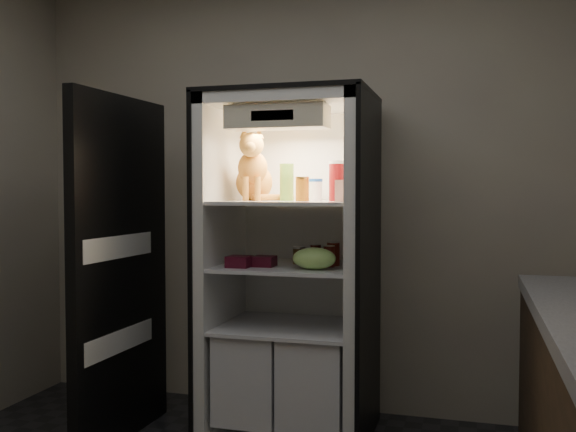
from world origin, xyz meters
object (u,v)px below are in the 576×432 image
tabby_cat (254,174)px  soda_can_a (316,254)px  salsa_jar (302,189)px  soda_can_c (329,256)px  soda_can_b (333,254)px  mayo_tub (315,190)px  condiment_jar (299,255)px  berry_box_left (239,262)px  cream_carton (342,191)px  refrigerator (292,290)px  parmesan_shaker (287,182)px  grape_bag (314,258)px  berry_box_right (264,261)px  pepper_jar (341,181)px

tabby_cat → soda_can_a: (0.35, 0.02, -0.45)m
salsa_jar → soda_can_c: 0.39m
soda_can_b → soda_can_c: size_ratio=1.13×
mayo_tub → condiment_jar: size_ratio=1.28×
berry_box_left → mayo_tub: bearing=46.7°
salsa_jar → berry_box_left: salsa_jar is taller
soda_can_c → cream_carton: bearing=-47.9°
mayo_tub → salsa_jar: 0.22m
refrigerator → parmesan_shaker: 0.60m
cream_carton → berry_box_left: size_ratio=0.92×
parmesan_shaker → mayo_tub: parmesan_shaker is taller
soda_can_c → grape_bag: size_ratio=0.50×
salsa_jar → berry_box_left: bearing=-157.7°
mayo_tub → berry_box_right: bearing=-127.3°
berry_box_left → refrigerator: bearing=45.9°
parmesan_shaker → soda_can_a: size_ratio=1.85×
parmesan_shaker → grape_bag: bearing=-43.5°
tabby_cat → soda_can_b: tabby_cat is taller
mayo_tub → cream_carton: mayo_tub is taller
parmesan_shaker → condiment_jar: bearing=16.9°
soda_can_b → condiment_jar: soda_can_b is taller
tabby_cat → pepper_jar: bearing=-16.3°
refrigerator → berry_box_left: size_ratio=15.69×
berry_box_right → condiment_jar: bearing=47.3°
soda_can_c → grape_bag: same height
soda_can_a → soda_can_c: bearing=-45.3°
parmesan_shaker → mayo_tub: 0.19m
parmesan_shaker → cream_carton: parmesan_shaker is taller
tabby_cat → grape_bag: 0.63m
cream_carton → berry_box_left: bearing=-175.0°
soda_can_a → grape_bag: 0.23m
refrigerator → cream_carton: 0.67m
salsa_jar → soda_can_a: salsa_jar is taller
refrigerator → parmesan_shaker: (-0.02, -0.02, 0.60)m
soda_can_b → parmesan_shaker: bearing=179.2°
tabby_cat → soda_can_b: 0.63m
salsa_jar → cream_carton: bearing=-19.0°
refrigerator → tabby_cat: (-0.22, -0.01, 0.65)m
cream_carton → grape_bag: size_ratio=0.49×
pepper_jar → grape_bag: pepper_jar is taller
parmesan_shaker → cream_carton: 0.38m
tabby_cat → pepper_jar: size_ratio=1.88×
soda_can_c → mayo_tub: bearing=122.6°
parmesan_shaker → grape_bag: size_ratio=0.90×
cream_carton → tabby_cat: bearing=161.8°
pepper_jar → grape_bag: 0.45m
tabby_cat → pepper_jar: (0.50, -0.02, -0.04)m
pepper_jar → berry_box_right: bearing=-161.2°
cream_carton → salsa_jar: bearing=161.0°
pepper_jar → cream_carton: pepper_jar is taller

